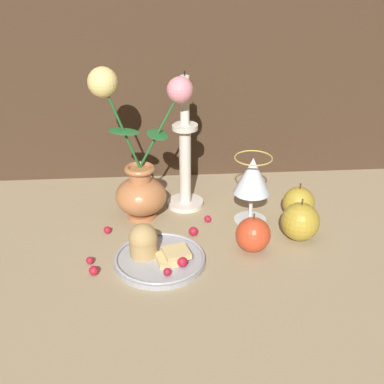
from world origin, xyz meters
The scene contains 13 objects.
ground_plane centered at (0.00, 0.00, 0.00)m, with size 2.40×2.40×0.00m, color #9E8966.
vase centered at (-0.10, 0.09, 0.11)m, with size 0.21×0.11×0.33m.
plate_with_pastries centered at (-0.07, -0.09, 0.02)m, with size 0.17×0.17×0.07m.
wine_glass centered at (0.14, 0.06, 0.10)m, with size 0.08×0.08×0.15m.
candlestick centered at (0.00, 0.13, 0.11)m, with size 0.08×0.08×0.31m.
apple_beside_vase centered at (0.12, -0.06, 0.03)m, with size 0.07×0.07×0.08m.
apple_near_glass centered at (0.22, -0.03, 0.04)m, with size 0.08×0.08×0.09m.
apple_at_table_edge centered at (0.24, 0.06, 0.03)m, with size 0.07×0.07×0.08m.
berry_near_plate centered at (-0.18, -0.12, 0.01)m, with size 0.02×0.02×0.02m, color #AD192D.
berry_front_center centered at (0.04, 0.05, 0.01)m, with size 0.02×0.02×0.02m, color #AD192D.
berry_by_glass_stem centered at (-0.19, -0.09, 0.01)m, with size 0.01×0.01×0.01m, color #AD192D.
berry_under_candlestick centered at (0.01, 0.00, 0.01)m, with size 0.02×0.02×0.02m, color #AD192D.
berry_far_right centered at (-0.17, 0.02, 0.01)m, with size 0.02×0.02×0.02m, color #AD192D.
Camera 1 is at (-0.06, -0.94, 0.58)m, focal length 50.00 mm.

